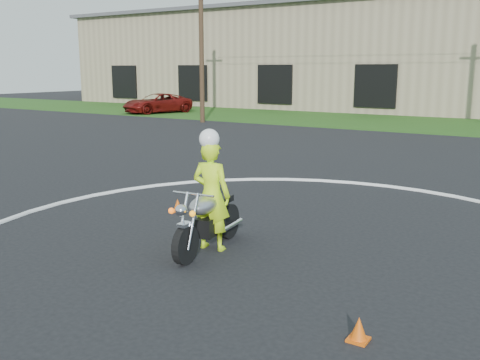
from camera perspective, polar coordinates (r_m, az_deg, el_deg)
The scene contains 6 objects.
ground at distance 7.39m, azimuth -6.50°, elevation -13.60°, with size 120.00×120.00×0.00m, color black.
course_markings at distance 10.24m, azimuth 19.22°, elevation -6.82°, with size 19.05×19.05×0.12m.
primary_motorcycle at distance 9.39m, azimuth -3.50°, elevation -4.28°, with size 0.77×2.21×1.16m.
rider_primary_grp at distance 9.38m, azimuth -3.08°, elevation -1.28°, with size 0.76×0.54×2.16m.
pickup_grp at distance 39.97m, azimuth -8.83°, elevation 8.09°, with size 3.83×5.59×1.42m.
warehouse at distance 50.35m, azimuth 6.24°, elevation 12.81°, with size 41.00×17.00×8.30m.
Camera 1 is at (4.23, -5.17, 3.15)m, focal length 40.00 mm.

